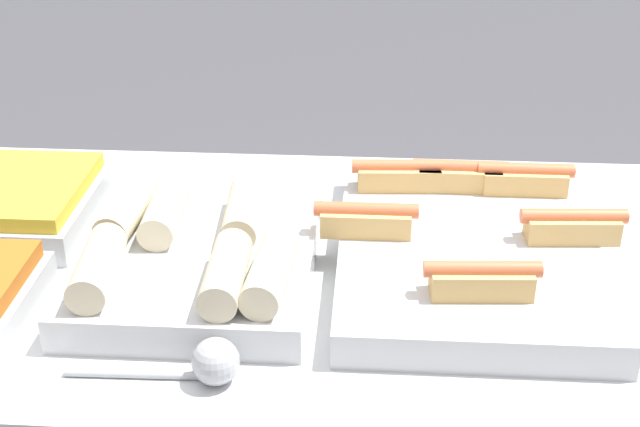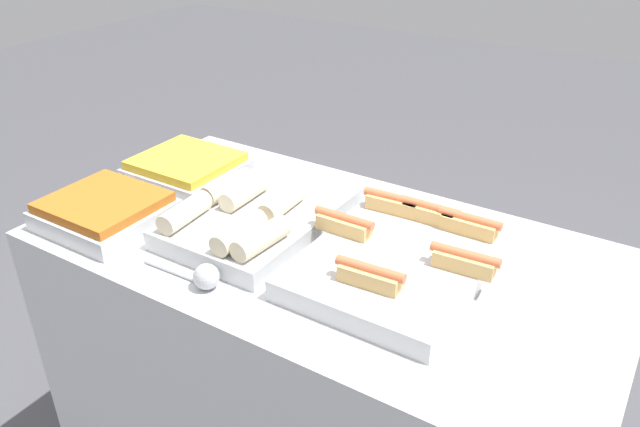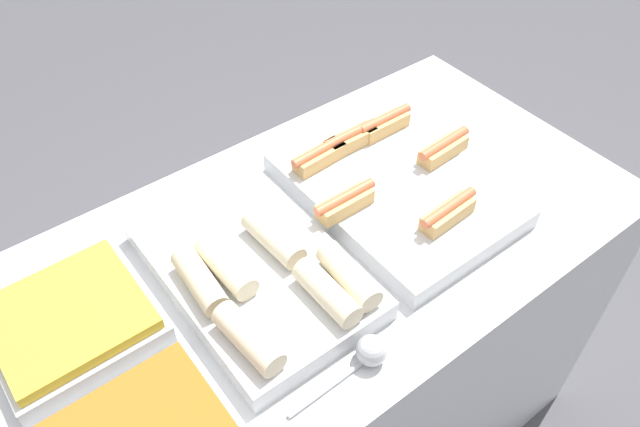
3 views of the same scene
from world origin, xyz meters
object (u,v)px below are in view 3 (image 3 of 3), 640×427
at_px(tray_hotdogs, 393,185).
at_px(tray_side_back, 72,323).
at_px(serving_spoon_near, 368,353).
at_px(tray_wraps, 257,271).

relative_size(tray_hotdogs, tray_side_back, 1.82).
bearing_deg(tray_hotdogs, serving_spoon_near, -137.75).
relative_size(tray_side_back, serving_spoon_near, 1.32).
height_order(tray_hotdogs, serving_spoon_near, tray_hotdogs).
distance_m(tray_hotdogs, tray_side_back, 0.73).
bearing_deg(tray_hotdogs, tray_wraps, -176.19).
bearing_deg(tray_side_back, tray_wraps, -17.23).
xyz_separation_m(tray_wraps, serving_spoon_near, (0.06, -0.27, -0.01)).
xyz_separation_m(tray_hotdogs, tray_wraps, (-0.39, -0.03, 0.00)).
bearing_deg(tray_side_back, serving_spoon_near, -43.53).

